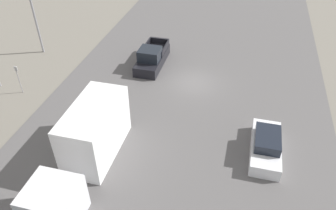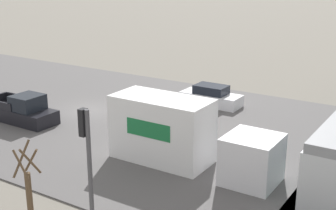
{
  "view_description": "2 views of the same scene",
  "coord_description": "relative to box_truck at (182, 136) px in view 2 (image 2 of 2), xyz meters",
  "views": [
    {
      "loc": [
        -3.76,
        23.23,
        15.55
      ],
      "look_at": [
        0.48,
        6.79,
        2.59
      ],
      "focal_mm": 35.0,
      "sensor_mm": 36.0,
      "label": 1
    },
    {
      "loc": [
        24.33,
        22.56,
        10.49
      ],
      "look_at": [
        1.64,
        8.07,
        2.22
      ],
      "focal_mm": 50.0,
      "sensor_mm": 36.0,
      "label": 2
    }
  ],
  "objects": [
    {
      "name": "sedan_car_0",
      "position": [
        -10.59,
        -3.78,
        -1.01
      ],
      "size": [
        1.85,
        4.62,
        1.52
      ],
      "color": "silver",
      "rests_on": "ground"
    },
    {
      "name": "ground_plane",
      "position": [
        -4.49,
        -10.77,
        -1.71
      ],
      "size": [
        320.0,
        320.0,
        0.0
      ],
      "primitive_type": "plane",
      "color": "slate"
    },
    {
      "name": "street_tree",
      "position": [
        9.03,
        -1.49,
        0.09
      ],
      "size": [
        0.95,
        0.79,
        3.97
      ],
      "color": "brown",
      "rests_on": "ground"
    },
    {
      "name": "pickup_truck",
      "position": [
        -0.24,
        -12.76,
        -0.9
      ],
      "size": [
        2.03,
        5.26,
        1.94
      ],
      "color": "black",
      "rests_on": "ground"
    },
    {
      "name": "road_surface",
      "position": [
        -4.49,
        -10.77,
        -1.67
      ],
      "size": [
        21.75,
        50.45,
        0.08
      ],
      "color": "#565454",
      "rests_on": "ground"
    },
    {
      "name": "box_truck",
      "position": [
        0.0,
        0.0,
        0.0
      ],
      "size": [
        2.61,
        9.21,
        3.54
      ],
      "color": "silver",
      "rests_on": "ground"
    },
    {
      "name": "traffic_light_pole",
      "position": [
        9.04,
        1.68,
        2.05
      ],
      "size": [
        0.28,
        0.47,
        5.87
      ],
      "color": "#47474C",
      "rests_on": "ground"
    }
  ]
}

